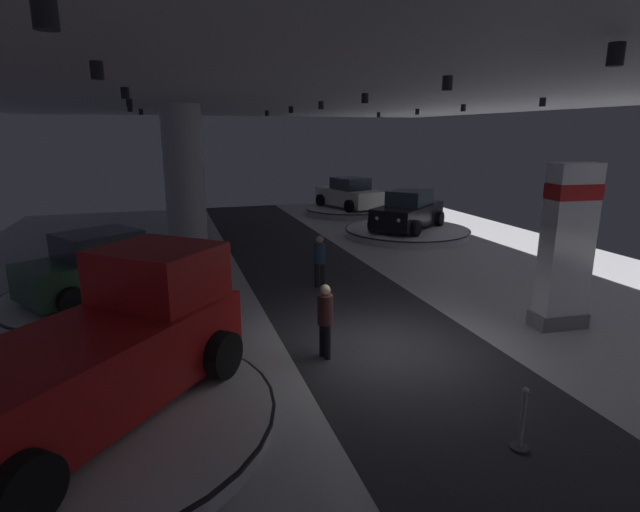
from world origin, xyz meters
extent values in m
cube|color=#B2B2B7|center=(0.00, 0.00, -0.03)|extent=(24.00, 44.00, 0.05)
cube|color=#2D2D33|center=(0.00, 0.00, 0.00)|extent=(4.40, 44.00, 0.01)
cube|color=silver|center=(0.00, 0.00, 5.55)|extent=(24.00, 44.00, 0.10)
cylinder|color=black|center=(-5.10, -5.24, 5.32)|extent=(0.16, 0.16, 0.22)
cylinder|color=black|center=(-5.16, -1.96, 5.32)|extent=(0.16, 0.16, 0.22)
cylinder|color=black|center=(-5.07, 1.90, 5.32)|extent=(0.16, 0.16, 0.22)
cylinder|color=black|center=(-5.19, 5.45, 5.32)|extent=(0.16, 0.16, 0.22)
cylinder|color=black|center=(-5.36, 8.82, 5.32)|extent=(0.16, 0.16, 0.22)
cylinder|color=black|center=(-5.13, 11.97, 5.32)|extent=(0.16, 0.16, 0.22)
cylinder|color=black|center=(-0.10, -4.92, 5.32)|extent=(0.16, 0.16, 0.22)
cylinder|color=black|center=(-0.09, -1.79, 5.32)|extent=(0.16, 0.16, 0.22)
cylinder|color=black|center=(0.06, 1.96, 5.32)|extent=(0.16, 0.16, 0.22)
cylinder|color=black|center=(0.03, 5.20, 5.32)|extent=(0.16, 0.16, 0.22)
cylinder|color=black|center=(-0.08, 8.37, 5.32)|extent=(0.16, 0.16, 0.22)
cylinder|color=black|center=(-0.17, 12.09, 5.32)|extent=(0.16, 0.16, 0.22)
cylinder|color=black|center=(5.02, 2.00, 5.32)|extent=(0.16, 0.16, 0.22)
cylinder|color=black|center=(4.89, 5.40, 5.32)|extent=(0.16, 0.16, 0.22)
cylinder|color=black|center=(4.97, 8.63, 5.32)|extent=(0.16, 0.16, 0.22)
cylinder|color=black|center=(4.99, 12.32, 5.32)|extent=(0.16, 0.16, 0.22)
cylinder|color=silver|center=(-3.79, 8.93, 2.75)|extent=(1.36, 1.36, 5.50)
cube|color=slate|center=(4.38, -0.05, 0.17)|extent=(1.31, 0.74, 0.35)
cube|color=white|center=(4.38, -0.05, 2.13)|extent=(1.14, 0.65, 3.56)
cube|color=red|center=(4.38, -0.05, 3.27)|extent=(1.17, 0.68, 0.36)
cylinder|color=#B7B7BC|center=(5.49, 17.32, 0.18)|extent=(4.73, 4.73, 0.36)
cylinder|color=black|center=(5.49, 17.32, 0.33)|extent=(4.83, 4.83, 0.05)
cube|color=silver|center=(5.49, 17.32, 0.97)|extent=(2.86, 4.53, 0.90)
cube|color=#2D3842|center=(5.53, 17.17, 1.72)|extent=(2.01, 2.25, 0.70)
cylinder|color=black|center=(4.14, 18.42, 0.70)|extent=(0.39, 0.71, 0.68)
cylinder|color=black|center=(6.07, 18.96, 0.70)|extent=(0.39, 0.71, 0.68)
cylinder|color=black|center=(4.91, 15.67, 0.70)|extent=(0.39, 0.71, 0.68)
cylinder|color=black|center=(6.83, 16.21, 0.70)|extent=(0.39, 0.71, 0.68)
sphere|color=white|center=(4.46, 19.17, 1.08)|extent=(0.18, 0.18, 0.18)
sphere|color=white|center=(5.41, 19.43, 1.08)|extent=(0.18, 0.18, 0.18)
cylinder|color=silver|center=(-6.14, 5.01, 0.15)|extent=(5.51, 5.51, 0.31)
cylinder|color=black|center=(-6.14, 5.01, 0.28)|extent=(5.62, 5.62, 0.05)
cube|color=#2D5638|center=(-6.14, 5.01, 0.92)|extent=(4.49, 3.83, 0.90)
cube|color=#2D3842|center=(-6.26, 4.93, 1.67)|extent=(2.45, 2.35, 0.70)
cylinder|color=black|center=(-5.51, 6.63, 0.65)|extent=(0.69, 0.56, 0.68)
cylinder|color=black|center=(-4.40, 4.98, 0.65)|extent=(0.69, 0.56, 0.68)
cylinder|color=black|center=(-7.88, 5.04, 0.65)|extent=(0.69, 0.56, 0.68)
cylinder|color=black|center=(-6.77, 3.38, 0.65)|extent=(0.69, 0.56, 0.68)
sphere|color=white|center=(-4.71, 6.57, 1.03)|extent=(0.18, 0.18, 0.18)
sphere|color=white|center=(-4.15, 5.74, 1.03)|extent=(0.18, 0.18, 0.18)
cylinder|color=silver|center=(5.87, 10.79, 0.16)|extent=(5.48, 5.48, 0.33)
cylinder|color=black|center=(5.87, 10.79, 0.30)|extent=(5.59, 5.59, 0.05)
cube|color=black|center=(5.87, 10.79, 0.94)|extent=(4.38, 4.07, 0.90)
cube|color=#2D3842|center=(5.98, 10.88, 1.68)|extent=(2.46, 2.41, 0.70)
cylinder|color=black|center=(5.41, 9.11, 0.67)|extent=(0.66, 0.60, 0.68)
cylinder|color=black|center=(4.13, 10.64, 0.67)|extent=(0.66, 0.60, 0.68)
cylinder|color=black|center=(7.61, 10.93, 0.67)|extent=(0.66, 0.60, 0.68)
cylinder|color=black|center=(6.33, 12.47, 0.67)|extent=(0.66, 0.60, 0.68)
sphere|color=white|center=(4.60, 9.09, 1.05)|extent=(0.18, 0.18, 0.18)
sphere|color=white|center=(3.97, 9.85, 1.05)|extent=(0.18, 0.18, 0.18)
cylinder|color=silver|center=(-5.79, -1.48, 0.17)|extent=(5.57, 5.56, 0.34)
cylinder|color=black|center=(-5.79, -1.48, 0.31)|extent=(5.68, 5.68, 0.05)
cube|color=red|center=(-5.79, -1.48, 1.09)|extent=(5.07, 5.37, 1.20)
cube|color=red|center=(-4.67, -0.20, 2.14)|extent=(2.55, 2.53, 1.00)
cube|color=#28333D|center=(-5.01, -0.59, 2.14)|extent=(1.37, 1.21, 0.75)
cylinder|color=black|center=(-5.46, 0.69, 0.76)|extent=(0.76, 0.82, 0.84)
cylinder|color=black|center=(-3.69, -0.86, 0.76)|extent=(0.76, 0.82, 0.84)
cylinder|color=black|center=(-6.13, -3.65, 0.76)|extent=(0.76, 0.82, 0.84)
cylinder|color=black|center=(-1.54, 0.09, 0.40)|extent=(0.14, 0.14, 0.80)
cylinder|color=black|center=(-1.49, -0.08, 0.40)|extent=(0.14, 0.14, 0.80)
cylinder|color=#472323|center=(-1.52, 0.01, 1.06)|extent=(0.32, 0.32, 0.62)
sphere|color=beige|center=(-1.52, 0.01, 1.48)|extent=(0.22, 0.22, 0.22)
cylinder|color=black|center=(-0.26, 4.68, 0.40)|extent=(0.14, 0.14, 0.80)
cylinder|color=black|center=(-0.10, 4.60, 0.40)|extent=(0.14, 0.14, 0.80)
cylinder|color=#233851|center=(-0.18, 4.64, 1.06)|extent=(0.32, 0.32, 0.62)
sphere|color=tan|center=(-0.18, 4.64, 1.48)|extent=(0.22, 0.22, 0.22)
cylinder|color=#333338|center=(0.30, -3.78, 0.02)|extent=(0.28, 0.28, 0.04)
cylinder|color=#B2B2B7|center=(0.30, -3.78, 0.48)|extent=(0.07, 0.07, 0.96)
sphere|color=#B2B2B7|center=(0.30, -3.78, 0.96)|extent=(0.10, 0.10, 0.10)
camera|label=1|loc=(-4.45, -9.03, 4.58)|focal=27.77mm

